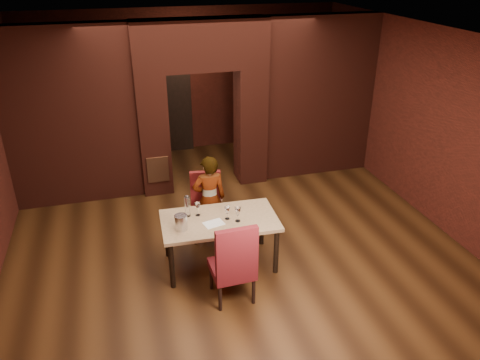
% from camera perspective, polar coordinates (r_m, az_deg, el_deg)
% --- Properties ---
extents(floor, '(8.00, 8.00, 0.00)m').
position_cam_1_polar(floor, '(7.83, -1.25, -6.66)').
color(floor, '#452711').
rests_on(floor, ground).
extents(ceiling, '(7.00, 8.00, 0.04)m').
position_cam_1_polar(ceiling, '(6.67, -1.52, 17.14)').
color(ceiling, silver).
rests_on(ceiling, ground).
extents(wall_back, '(7.00, 0.04, 3.20)m').
position_cam_1_polar(wall_back, '(10.84, -6.76, 11.84)').
color(wall_back, maroon).
rests_on(wall_back, ground).
extents(wall_front, '(7.00, 0.04, 3.20)m').
position_cam_1_polar(wall_front, '(3.91, 14.12, -17.37)').
color(wall_front, maroon).
rests_on(wall_front, ground).
extents(wall_right, '(0.04, 8.00, 3.20)m').
position_cam_1_polar(wall_right, '(8.60, 22.00, 6.31)').
color(wall_right, maroon).
rests_on(wall_right, ground).
extents(pillar_left, '(0.55, 0.55, 2.30)m').
position_cam_1_polar(pillar_left, '(8.96, -10.49, 5.50)').
color(pillar_left, maroon).
rests_on(pillar_left, ground).
extents(pillar_right, '(0.55, 0.55, 2.30)m').
position_cam_1_polar(pillar_right, '(9.30, 1.28, 6.70)').
color(pillar_right, maroon).
rests_on(pillar_right, ground).
extents(lintel, '(2.45, 0.55, 0.90)m').
position_cam_1_polar(lintel, '(8.67, -4.88, 16.13)').
color(lintel, maroon).
rests_on(lintel, ground).
extents(wing_wall_left, '(2.28, 0.35, 3.20)m').
position_cam_1_polar(wing_wall_left, '(8.82, -19.92, 7.13)').
color(wing_wall_left, maroon).
rests_on(wing_wall_left, ground).
extents(wing_wall_right, '(2.28, 0.35, 3.20)m').
position_cam_1_polar(wing_wall_right, '(9.65, 9.48, 9.89)').
color(wing_wall_right, maroon).
rests_on(wing_wall_right, ground).
extents(vent_panel, '(0.40, 0.03, 0.50)m').
position_cam_1_polar(vent_panel, '(8.92, -9.97, 1.26)').
color(vent_panel, '#A2552F').
rests_on(vent_panel, ground).
extents(rear_door, '(0.90, 0.08, 2.10)m').
position_cam_1_polar(rear_door, '(10.88, -8.65, 8.76)').
color(rear_door, black).
rests_on(rear_door, ground).
extents(rear_door_frame, '(1.02, 0.04, 2.22)m').
position_cam_1_polar(rear_door_frame, '(10.84, -8.62, 8.70)').
color(rear_door_frame, black).
rests_on(rear_door_frame, ground).
extents(dining_table, '(1.70, 1.01, 0.78)m').
position_cam_1_polar(dining_table, '(6.95, -2.46, -7.53)').
color(dining_table, tan).
rests_on(dining_table, ground).
extents(chair_far, '(0.56, 0.56, 1.09)m').
position_cam_1_polar(chair_far, '(7.53, -4.07, -3.36)').
color(chair_far, maroon).
rests_on(chair_far, ground).
extents(chair_near, '(0.56, 0.56, 1.20)m').
position_cam_1_polar(chair_near, '(6.23, -1.01, -9.64)').
color(chair_near, maroon).
rests_on(chair_near, ground).
extents(person_seated, '(0.54, 0.36, 1.46)m').
position_cam_1_polar(person_seated, '(7.38, -3.75, -2.32)').
color(person_seated, silver).
rests_on(person_seated, ground).
extents(wine_glass_a, '(0.08, 0.08, 0.20)m').
position_cam_1_polar(wine_glass_a, '(6.81, -5.18, -3.56)').
color(wine_glass_a, white).
rests_on(wine_glass_a, dining_table).
extents(wine_glass_b, '(0.08, 0.08, 0.20)m').
position_cam_1_polar(wine_glass_b, '(6.70, -1.57, -4.02)').
color(wine_glass_b, white).
rests_on(wine_glass_b, dining_table).
extents(wine_glass_c, '(0.09, 0.09, 0.22)m').
position_cam_1_polar(wine_glass_c, '(6.63, -0.27, -4.21)').
color(wine_glass_c, white).
rests_on(wine_glass_c, dining_table).
extents(tasting_sheet, '(0.32, 0.26, 0.00)m').
position_cam_1_polar(tasting_sheet, '(6.64, -3.22, -5.32)').
color(tasting_sheet, white).
rests_on(tasting_sheet, dining_table).
extents(wine_bucket, '(0.18, 0.18, 0.22)m').
position_cam_1_polar(wine_bucket, '(6.50, -7.20, -5.14)').
color(wine_bucket, silver).
rests_on(wine_bucket, dining_table).
extents(water_bottle, '(0.08, 0.08, 0.33)m').
position_cam_1_polar(water_bottle, '(6.78, -6.45, -3.15)').
color(water_bottle, white).
rests_on(water_bottle, dining_table).
extents(potted_plant, '(0.45, 0.45, 0.38)m').
position_cam_1_polar(potted_plant, '(8.08, 1.34, -4.01)').
color(potted_plant, '#2F6123').
rests_on(potted_plant, ground).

